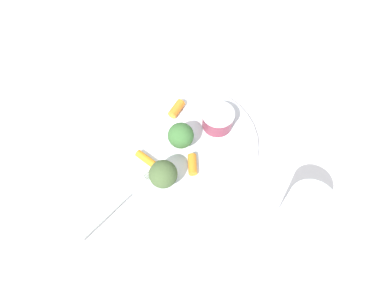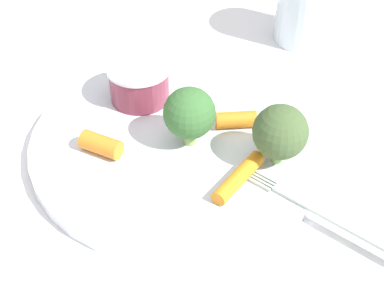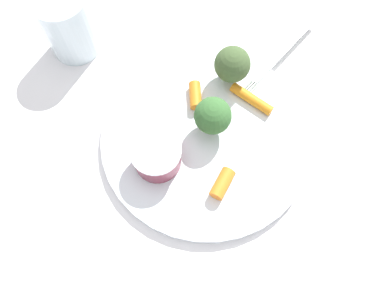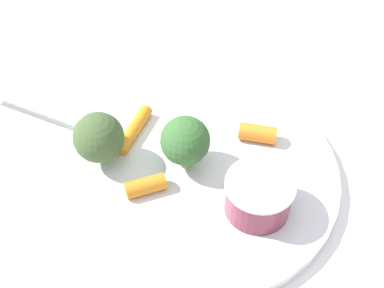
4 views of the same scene
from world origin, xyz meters
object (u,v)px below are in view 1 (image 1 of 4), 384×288
carrot_stick_0 (150,162)px  fork (121,201)px  broccoli_floret_1 (163,174)px  drinking_glass (305,212)px  napkin (205,36)px  plate (185,143)px  sauce_cup (218,119)px  broccoli_floret_0 (181,136)px  carrot_stick_1 (177,109)px  carrot_stick_2 (192,164)px

carrot_stick_0 → fork: bearing=142.9°
broccoli_floret_1 → drinking_glass: size_ratio=0.62×
carrot_stick_0 → napkin: (0.33, -0.13, -0.02)m
plate → broccoli_floret_1: 0.10m
sauce_cup → drinking_glass: bearing=-150.8°
broccoli_floret_0 → broccoli_floret_1: (-0.07, 0.03, -0.00)m
broccoli_floret_1 → carrot_stick_1: broccoli_floret_1 is taller
carrot_stick_1 → carrot_stick_2: carrot_stick_1 is taller
broccoli_floret_1 → napkin: size_ratio=0.29×
broccoli_floret_1 → carrot_stick_2: (0.03, -0.05, -0.02)m
sauce_cup → carrot_stick_2: sauce_cup is taller
carrot_stick_2 → fork: carrot_stick_2 is taller
plate → fork: 0.15m
drinking_glass → broccoli_floret_0: bearing=49.2°
plate → napkin: size_ratio=1.40×
broccoli_floret_1 → napkin: 0.38m
broccoli_floret_1 → drinking_glass: bearing=-111.2°
carrot_stick_1 → fork: bearing=150.1°
broccoli_floret_1 → fork: 0.08m
broccoli_floret_0 → broccoli_floret_1: size_ratio=1.00×
drinking_glass → plate: bearing=46.5°
plate → broccoli_floret_0: bearing=138.5°
carrot_stick_1 → napkin: carrot_stick_1 is taller
drinking_glass → fork: bearing=79.3°
plate → broccoli_floret_0: size_ratio=4.80×
carrot_stick_2 → napkin: carrot_stick_2 is taller
broccoli_floret_1 → plate: bearing=-26.9°
broccoli_floret_0 → carrot_stick_1: size_ratio=1.53×
plate → sauce_cup: (0.03, -0.06, 0.02)m
carrot_stick_0 → plate: bearing=-56.2°
sauce_cup → broccoli_floret_1: bearing=137.2°
sauce_cup → carrot_stick_1: sauce_cup is taller
carrot_stick_0 → carrot_stick_2: 0.07m
plate → carrot_stick_0: bearing=123.8°
broccoli_floret_0 → carrot_stick_0: 0.07m
broccoli_floret_0 → carrot_stick_1: 0.08m
carrot_stick_2 → napkin: size_ratio=0.19×
broccoli_floret_0 → sauce_cup: bearing=-60.4°
carrot_stick_1 → plate: bearing=-170.5°
carrot_stick_1 → carrot_stick_0: bearing=155.0°
broccoli_floret_0 → fork: 0.15m
carrot_stick_1 → carrot_stick_2: (-0.12, -0.02, -0.00)m
broccoli_floret_1 → napkin: broccoli_floret_1 is taller
carrot_stick_0 → fork: (-0.07, 0.05, -0.00)m
broccoli_floret_0 → napkin: bearing=-14.2°
fork → napkin: bearing=-24.5°
sauce_cup → broccoli_floret_1: (-0.11, 0.10, 0.01)m
plate → drinking_glass: 0.23m
plate → carrot_stick_1: bearing=9.5°
sauce_cup → fork: bearing=128.5°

